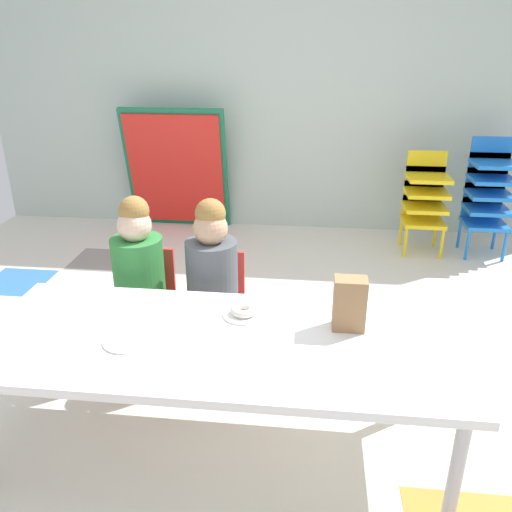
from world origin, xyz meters
TOP-DOWN VIEW (x-y plane):
  - ground_plane at (-0.00, -0.00)m, footprint 5.21×4.73m
  - back_wall at (0.00, 2.37)m, footprint 5.21×0.10m
  - craft_table at (-0.05, -0.54)m, footprint 1.90×0.77m
  - seated_child_near_camera at (-0.57, 0.07)m, footprint 0.32×0.31m
  - seated_child_middle_seat at (-0.19, 0.07)m, footprint 0.32×0.32m
  - kid_chair_yellow_stack at (1.17, 1.85)m, footprint 0.32×0.30m
  - kid_chair_blue_stack at (1.65, 1.85)m, footprint 0.32×0.30m
  - folded_activity_table at (-0.92, 2.17)m, footprint 0.90×0.29m
  - paper_bag_brown at (0.46, -0.41)m, footprint 0.13×0.09m
  - paper_plate_near_edge at (0.02, -0.36)m, footprint 0.18×0.18m
  - paper_plate_center_table at (-0.40, -0.61)m, footprint 0.18×0.18m
  - donut_powdered_on_plate at (0.02, -0.36)m, footprint 0.11×0.11m

SIDE VIEW (x-z plane):
  - ground_plane at x=0.00m, z-range -0.02..0.00m
  - kid_chair_yellow_stack at x=1.17m, z-range 0.06..0.86m
  - craft_table at x=-0.05m, z-range 0.23..0.78m
  - kid_chair_blue_stack at x=1.65m, z-range 0.06..0.98m
  - folded_activity_table at x=-0.92m, z-range -0.01..1.08m
  - paper_plate_near_edge at x=0.02m, z-range 0.55..0.55m
  - paper_plate_center_table at x=-0.40m, z-range 0.55..0.55m
  - seated_child_near_camera at x=-0.57m, z-range 0.10..1.01m
  - seated_child_middle_seat at x=-0.19m, z-range 0.10..1.01m
  - donut_powdered_on_plate at x=0.02m, z-range 0.55..0.59m
  - paper_bag_brown at x=0.46m, z-range 0.55..0.77m
  - back_wall at x=0.00m, z-range 0.00..2.48m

